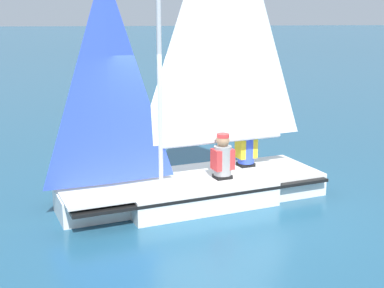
% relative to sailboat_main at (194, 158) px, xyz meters
% --- Properties ---
extents(ground_plane, '(260.00, 260.00, 0.00)m').
position_rel_sailboat_main_xyz_m(ground_plane, '(-0.03, -0.01, -0.74)').
color(ground_plane, '#235675').
extents(sailboat_main, '(4.74, 2.76, 5.53)m').
position_rel_sailboat_main_xyz_m(sailboat_main, '(0.00, 0.00, 0.00)').
color(sailboat_main, white).
rests_on(sailboat_main, ground_plane).
extents(sailor_helm, '(0.40, 0.37, 1.16)m').
position_rel_sailboat_main_xyz_m(sailor_helm, '(0.49, -0.08, -0.11)').
color(sailor_helm, black).
rests_on(sailor_helm, ground_plane).
extents(sailor_crew, '(0.40, 0.37, 1.16)m').
position_rel_sailboat_main_xyz_m(sailor_crew, '(1.06, 0.59, -0.11)').
color(sailor_crew, black).
rests_on(sailor_crew, ground_plane).
extents(buoy_marker, '(0.60, 0.60, 1.22)m').
position_rel_sailboat_main_xyz_m(buoy_marker, '(-2.48, 9.28, -0.53)').
color(buoy_marker, orange).
rests_on(buoy_marker, ground_plane).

